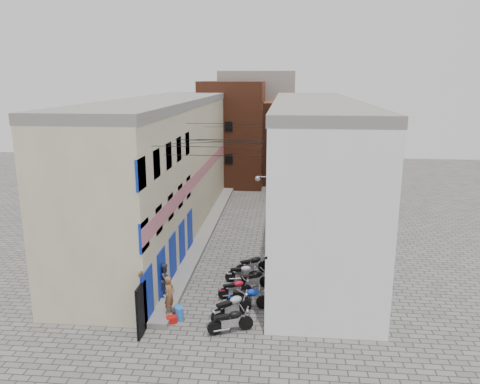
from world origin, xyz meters
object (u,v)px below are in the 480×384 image
(motorcycle_c, at_px, (248,296))
(motorcycle_f, at_px, (242,272))
(motorcycle_b, at_px, (232,306))
(person_a, at_px, (170,295))
(water_jug_near, at_px, (180,314))
(water_jug_far, at_px, (178,310))
(person_b, at_px, (165,279))
(motorcycle_d, at_px, (235,288))
(motorcycle_e, at_px, (253,279))
(red_crate, at_px, (171,320))
(motorcycle_a, at_px, (230,320))
(motorcycle_g, at_px, (252,264))

(motorcycle_c, bearing_deg, motorcycle_f, -171.25)
(motorcycle_b, relative_size, person_a, 1.23)
(water_jug_near, bearing_deg, water_jug_far, 111.39)
(motorcycle_f, relative_size, person_b, 1.12)
(motorcycle_c, bearing_deg, motorcycle_d, -147.94)
(motorcycle_e, xyz_separation_m, red_crate, (-3.30, -3.68, -0.41))
(person_b, height_order, water_jug_near, person_b)
(water_jug_near, bearing_deg, person_a, 167.56)
(motorcycle_b, bearing_deg, person_b, -155.49)
(motorcycle_d, height_order, motorcycle_e, motorcycle_e)
(person_b, xyz_separation_m, red_crate, (0.80, -2.12, -0.91))
(person_b, bearing_deg, motorcycle_d, -75.16)
(person_a, height_order, water_jug_near, person_a)
(motorcycle_c, bearing_deg, motorcycle_b, -34.56)
(person_a, bearing_deg, water_jug_far, -36.66)
(motorcycle_b, xyz_separation_m, motorcycle_f, (0.10, 3.89, -0.09))
(motorcycle_d, relative_size, red_crate, 3.85)
(motorcycle_e, height_order, water_jug_near, motorcycle_e)
(water_jug_far, bearing_deg, red_crate, -103.48)
(water_jug_near, bearing_deg, red_crate, -134.42)
(motorcycle_c, xyz_separation_m, motorcycle_d, (-0.72, 1.06, -0.09))
(red_crate, bearing_deg, motorcycle_d, 47.34)
(motorcycle_c, height_order, motorcycle_e, motorcycle_c)
(person_b, relative_size, water_jug_near, 2.79)
(red_crate, bearing_deg, motorcycle_b, 13.67)
(motorcycle_a, height_order, red_crate, motorcycle_a)
(motorcycle_e, xyz_separation_m, water_jug_far, (-3.14, -3.03, -0.30))
(water_jug_near, xyz_separation_m, red_crate, (-0.29, -0.30, -0.15))
(motorcycle_a, height_order, water_jug_far, motorcycle_a)
(motorcycle_e, bearing_deg, motorcycle_f, -168.07)
(red_crate, bearing_deg, motorcycle_f, 59.55)
(motorcycle_f, bearing_deg, red_crate, -41.24)
(motorcycle_f, bearing_deg, person_a, -45.02)
(motorcycle_e, xyz_separation_m, motorcycle_f, (-0.64, 0.84, -0.03))
(motorcycle_a, xyz_separation_m, water_jug_near, (-2.35, 0.83, -0.29))
(person_b, height_order, water_jug_far, person_b)
(water_jug_near, bearing_deg, motorcycle_a, -19.40)
(person_a, bearing_deg, person_b, 34.55)
(person_a, relative_size, water_jug_near, 2.99)
(motorcycle_c, xyz_separation_m, person_a, (-3.35, -1.24, 0.52))
(water_jug_near, bearing_deg, motorcycle_b, 8.16)
(motorcycle_g, xyz_separation_m, red_crate, (-3.11, -5.57, -0.42))
(motorcycle_b, bearing_deg, motorcycle_c, 105.95)
(motorcycle_c, relative_size, water_jug_far, 4.08)
(motorcycle_a, distance_m, motorcycle_e, 4.26)
(motorcycle_d, relative_size, motorcycle_e, 0.91)
(person_a, relative_size, red_crate, 3.84)
(motorcycle_b, bearing_deg, motorcycle_f, 137.10)
(person_b, bearing_deg, person_a, -154.45)
(water_jug_near, bearing_deg, motorcycle_d, 47.57)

